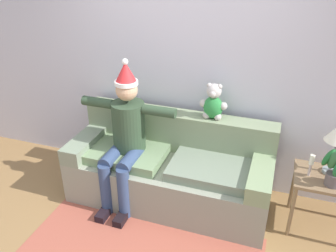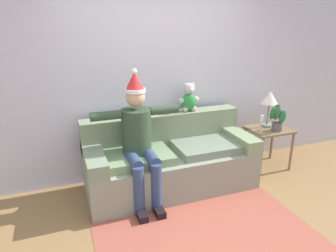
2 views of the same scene
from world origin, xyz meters
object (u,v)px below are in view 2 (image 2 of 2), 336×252
teddy_bear (189,98)px  side_table (269,135)px  couch (170,160)px  table_lamp (270,99)px  potted_plant (278,118)px  person_seated (139,137)px  candle_tall (262,121)px

teddy_bear → side_table: size_ratio=0.64×
couch → teddy_bear: size_ratio=5.52×
couch → table_lamp: bearing=4.0°
teddy_bear → side_table: (1.16, -0.25, -0.58)m
teddy_bear → potted_plant: size_ratio=1.00×
potted_plant → side_table: bearing=107.1°
person_seated → potted_plant: (1.99, 0.07, -0.01)m
couch → teddy_bear: (0.37, 0.26, 0.72)m
couch → side_table: size_ratio=3.54×
candle_tall → side_table: bearing=7.1°
teddy_bear → candle_tall: size_ratio=1.71×
side_table → table_lamp: 0.51m
side_table → candle_tall: (-0.16, -0.02, 0.24)m
couch → candle_tall: (1.36, -0.01, 0.38)m
table_lamp → teddy_bear: bearing=172.8°
side_table → potted_plant: bearing=-72.9°
person_seated → table_lamp: person_seated is taller
side_table → person_seated: bearing=-174.8°
side_table → table_lamp: table_lamp is taller
person_seated → table_lamp: bearing=7.9°
couch → person_seated: bearing=-159.1°
side_table → couch: bearing=-179.5°
table_lamp → candle_tall: bearing=-148.3°
side_table → table_lamp: size_ratio=1.14×
potted_plant → candle_tall: (-0.19, 0.09, -0.05)m
person_seated → side_table: size_ratio=2.61×
couch → potted_plant: size_ratio=5.55×
candle_tall → couch: bearing=179.7°
side_table → table_lamp: (0.03, 0.10, 0.50)m
table_lamp → candle_tall: table_lamp is taller
couch → potted_plant: bearing=-3.5°
teddy_bear → table_lamp: size_ratio=0.73×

